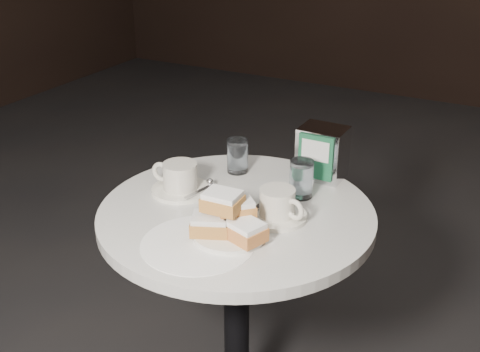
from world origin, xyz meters
name	(u,v)px	position (x,y,z in m)	size (l,w,h in m)	color
cafe_table	(236,275)	(0.00, 0.00, 0.55)	(0.70, 0.70, 0.74)	black
sugar_spill	(198,244)	(0.00, -0.19, 0.75)	(0.26, 0.26, 0.00)	white
beignet_plate	(229,221)	(0.05, -0.12, 0.79)	(0.19, 0.19, 0.11)	silver
coffee_cup_left	(180,179)	(-0.18, 0.02, 0.78)	(0.17, 0.16, 0.08)	white
coffee_cup_right	(278,206)	(0.11, 0.01, 0.78)	(0.19, 0.19, 0.08)	silver
water_glass_left	(238,156)	(-0.11, 0.20, 0.79)	(0.07, 0.07, 0.10)	silver
water_glass_right	(301,179)	(0.11, 0.15, 0.79)	(0.08, 0.08, 0.10)	white
napkin_dispenser	(322,153)	(0.12, 0.28, 0.82)	(0.13, 0.11, 0.15)	silver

